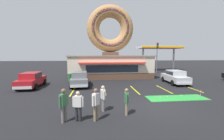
% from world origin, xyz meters
% --- Properties ---
extents(ground_plane, '(160.00, 160.00, 0.00)m').
position_xyz_m(ground_plane, '(0.00, 0.00, 0.00)').
color(ground_plane, black).
extents(donut_shop_building, '(12.30, 6.75, 10.96)m').
position_xyz_m(donut_shop_building, '(-1.87, 13.94, 3.74)').
color(donut_shop_building, brown).
rests_on(donut_shop_building, ground).
extents(putting_mat, '(4.76, 1.59, 0.03)m').
position_xyz_m(putting_mat, '(2.29, 1.86, 0.01)').
color(putting_mat, green).
rests_on(putting_mat, ground).
extents(mini_donut_near_left, '(0.13, 0.13, 0.04)m').
position_xyz_m(mini_donut_near_left, '(4.05, 2.20, 0.05)').
color(mini_donut_near_left, '#A5724C').
rests_on(mini_donut_near_left, putting_mat).
extents(mini_donut_near_right, '(0.13, 0.13, 0.04)m').
position_xyz_m(mini_donut_near_right, '(0.84, 2.20, 0.05)').
color(mini_donut_near_right, '#D8667F').
rests_on(mini_donut_near_right, putting_mat).
extents(mini_donut_mid_left, '(0.13, 0.13, 0.04)m').
position_xyz_m(mini_donut_mid_left, '(4.44, 1.19, 0.05)').
color(mini_donut_mid_left, '#A5724C').
rests_on(mini_donut_mid_left, putting_mat).
extents(mini_donut_mid_centre, '(0.13, 0.13, 0.04)m').
position_xyz_m(mini_donut_mid_centre, '(3.04, 2.45, 0.05)').
color(mini_donut_mid_centre, '#E5C666').
rests_on(mini_donut_mid_centre, putting_mat).
extents(mini_donut_mid_right, '(0.13, 0.13, 0.04)m').
position_xyz_m(mini_donut_mid_right, '(1.62, 2.11, 0.05)').
color(mini_donut_mid_right, '#D17F47').
rests_on(mini_donut_mid_right, putting_mat).
extents(mini_donut_far_left, '(0.13, 0.13, 0.04)m').
position_xyz_m(mini_donut_far_left, '(4.45, 2.05, 0.05)').
color(mini_donut_far_left, '#D8667F').
rests_on(mini_donut_far_left, putting_mat).
extents(golf_ball, '(0.04, 0.04, 0.04)m').
position_xyz_m(golf_ball, '(1.02, 2.07, 0.05)').
color(golf_ball, white).
rests_on(golf_ball, putting_mat).
extents(putting_flag_pin, '(0.13, 0.01, 0.55)m').
position_xyz_m(putting_flag_pin, '(4.46, 1.96, 0.44)').
color(putting_flag_pin, silver).
rests_on(putting_flag_pin, putting_mat).
extents(car_silver, '(2.16, 4.64, 1.60)m').
position_xyz_m(car_silver, '(5.35, 7.70, 0.87)').
color(car_silver, '#B2B5BA').
rests_on(car_silver, ground).
extents(car_red, '(2.05, 4.59, 1.60)m').
position_xyz_m(car_red, '(-10.92, 7.28, 0.87)').
color(car_red, maroon).
rests_on(car_red, ground).
extents(car_grey, '(2.23, 4.67, 1.60)m').
position_xyz_m(car_grey, '(-5.93, 7.55, 0.87)').
color(car_grey, slate).
rests_on(car_grey, ground).
extents(pedestrian_blue_sweater_man, '(0.30, 0.59, 1.55)m').
position_xyz_m(pedestrian_blue_sweater_man, '(-2.38, -0.97, 0.85)').
color(pedestrian_blue_sweater_man, '#7F7056').
rests_on(pedestrian_blue_sweater_man, ground).
extents(pedestrian_hooded_kid, '(0.41, 0.51, 1.72)m').
position_xyz_m(pedestrian_hooded_kid, '(-4.13, -1.56, 0.96)').
color(pedestrian_hooded_kid, '#7F7056').
rests_on(pedestrian_hooded_kid, ground).
extents(pedestrian_leather_jacket_man, '(0.59, 0.31, 1.59)m').
position_xyz_m(pedestrian_leather_jacket_man, '(-5.05, -1.55, 0.88)').
color(pedestrian_leather_jacket_man, '#232328').
rests_on(pedestrian_leather_jacket_man, ground).
extents(pedestrian_clipboard_woman, '(0.41, 0.51, 1.76)m').
position_xyz_m(pedestrian_clipboard_woman, '(-5.76, -1.59, 0.98)').
color(pedestrian_clipboard_woman, slate).
rests_on(pedestrian_clipboard_woman, ground).
extents(pedestrian_beanie_man, '(0.31, 0.59, 1.59)m').
position_xyz_m(pedestrian_beanie_man, '(-3.70, -0.25, 0.87)').
color(pedestrian_beanie_man, slate).
rests_on(pedestrian_beanie_man, ground).
extents(trash_bin, '(0.57, 0.57, 0.97)m').
position_xyz_m(trash_bin, '(-7.49, 10.75, 0.50)').
color(trash_bin, '#1E662D').
rests_on(trash_bin, ground).
extents(traffic_light_pole, '(0.28, 0.47, 5.80)m').
position_xyz_m(traffic_light_pole, '(7.60, 18.53, 3.71)').
color(traffic_light_pole, '#595B60').
rests_on(traffic_light_pole, ground).
extents(gas_station_canopy, '(9.00, 4.46, 5.30)m').
position_xyz_m(gas_station_canopy, '(9.58, 22.40, 4.86)').
color(gas_station_canopy, silver).
rests_on(gas_station_canopy, ground).
extents(parking_stripe_far_left, '(0.12, 3.60, 0.01)m').
position_xyz_m(parking_stripe_far_left, '(-6.31, 5.00, 0.00)').
color(parking_stripe_far_left, yellow).
rests_on(parking_stripe_far_left, ground).
extents(parking_stripe_left, '(0.12, 3.60, 0.01)m').
position_xyz_m(parking_stripe_left, '(-3.31, 5.00, 0.00)').
color(parking_stripe_left, yellow).
rests_on(parking_stripe_left, ground).
extents(parking_stripe_mid_left, '(0.12, 3.60, 0.01)m').
position_xyz_m(parking_stripe_mid_left, '(-0.31, 5.00, 0.00)').
color(parking_stripe_mid_left, yellow).
rests_on(parking_stripe_mid_left, ground).
extents(parking_stripe_centre, '(0.12, 3.60, 0.01)m').
position_xyz_m(parking_stripe_centre, '(2.69, 5.00, 0.00)').
color(parking_stripe_centre, yellow).
rests_on(parking_stripe_centre, ground).
extents(parking_stripe_mid_right, '(0.12, 3.60, 0.01)m').
position_xyz_m(parking_stripe_mid_right, '(5.69, 5.00, 0.00)').
color(parking_stripe_mid_right, yellow).
rests_on(parking_stripe_mid_right, ground).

